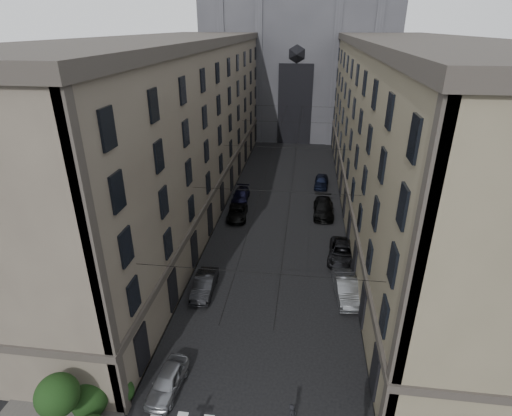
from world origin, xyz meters
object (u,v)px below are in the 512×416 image
at_px(car_left_near, 168,381).
at_px(car_left_midfar, 237,213).
at_px(car_left_midnear, 204,285).
at_px(car_right_near, 346,288).
at_px(car_right_midnear, 342,252).
at_px(car_right_far, 321,181).
at_px(car_left_far, 241,195).
at_px(gothic_tower, 299,37).
at_px(car_right_midfar, 323,208).

height_order(car_left_near, car_left_midfar, car_left_near).
height_order(car_left_midnear, car_right_near, car_right_near).
relative_size(car_left_midfar, car_right_midnear, 0.87).
distance_m(car_left_midfar, car_right_midnear, 13.41).
bearing_deg(car_left_midfar, car_right_far, 44.00).
relative_size(car_left_near, car_right_far, 0.90).
relative_size(car_right_midnear, car_right_far, 1.21).
relative_size(car_left_far, car_right_far, 1.05).
height_order(gothic_tower, car_left_midnear, gothic_tower).
height_order(car_left_near, car_right_midnear, car_right_midnear).
distance_m(gothic_tower, car_right_midfar, 44.73).
height_order(car_left_midfar, car_right_near, car_right_near).
relative_size(car_left_midfar, car_left_far, 1.00).
xyz_separation_m(car_right_near, car_right_midfar, (-1.45, 15.30, 0.00)).
height_order(car_left_far, car_right_far, car_right_far).
bearing_deg(car_left_near, gothic_tower, 90.53).
height_order(car_left_midfar, car_right_midnear, car_right_midnear).
bearing_deg(car_right_near, car_right_midnear, 83.90).
xyz_separation_m(car_left_near, car_left_midnear, (-0.16, 9.67, 0.06)).
relative_size(gothic_tower, car_right_midfar, 10.38).
bearing_deg(gothic_tower, car_left_midfar, -96.55).
bearing_deg(gothic_tower, car_left_midnear, -95.26).
bearing_deg(car_left_midfar, car_left_midnear, -96.01).
bearing_deg(car_left_near, car_right_near, 47.97).
bearing_deg(car_left_far, car_left_midfar, -86.21).
xyz_separation_m(car_left_near, car_right_midnear, (11.31, 16.27, 0.07)).
distance_m(gothic_tower, car_left_near, 69.30).
xyz_separation_m(car_left_midnear, car_right_midfar, (9.99, 16.18, 0.08)).
bearing_deg(car_right_midfar, gothic_tower, 96.98).
distance_m(car_left_near, car_right_midfar, 27.65).
relative_size(car_left_far, car_right_near, 0.95).
relative_size(car_left_far, car_right_midfar, 0.84).
distance_m(car_left_midnear, car_right_far, 26.91).
relative_size(car_left_near, car_left_far, 0.85).
distance_m(gothic_tower, car_right_far, 36.79).
height_order(car_left_midnear, car_right_midnear, car_right_midnear).
bearing_deg(car_left_far, gothic_tower, 81.05).
bearing_deg(car_right_midnear, car_left_far, 139.13).
bearing_deg(car_left_midnear, car_left_midfar, 87.36).
relative_size(car_left_midfar, car_right_far, 1.05).
bearing_deg(car_left_far, car_right_near, -58.49).
bearing_deg(gothic_tower, car_left_near, -94.37).
distance_m(car_left_near, car_left_midnear, 9.67).
bearing_deg(car_left_near, car_right_far, 79.15).
xyz_separation_m(gothic_tower, car_right_midfar, (4.72, -41.11, -16.99)).
xyz_separation_m(car_left_far, car_right_midnear, (11.58, -12.43, 0.07)).
relative_size(car_left_near, car_right_midfar, 0.71).
distance_m(car_left_near, car_right_midnear, 19.81).
bearing_deg(car_left_midnear, car_right_midnear, 28.51).
relative_size(gothic_tower, car_left_midfar, 12.45).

